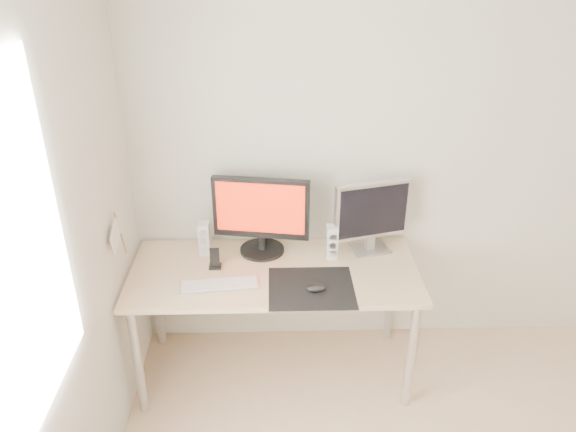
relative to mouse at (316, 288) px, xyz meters
name	(u,v)px	position (x,y,z in m)	size (l,w,h in m)	color
wall_back	(434,156)	(0.72, 0.58, 0.50)	(3.50, 3.50, 0.00)	silver
mousepad	(311,288)	(-0.02, 0.03, -0.02)	(0.45, 0.40, 0.00)	black
mouse	(316,288)	(0.00, 0.00, 0.00)	(0.10, 0.06, 0.04)	black
desk	(274,282)	(-0.21, 0.21, -0.10)	(1.60, 0.70, 0.73)	#D1B587
main_monitor	(261,213)	(-0.28, 0.41, 0.23)	(0.55, 0.30, 0.47)	black
second_monitor	(372,214)	(0.35, 0.41, 0.22)	(0.45, 0.21, 0.43)	#B7B6B9
speaker_left	(204,238)	(-0.62, 0.40, 0.08)	(0.06, 0.08, 0.20)	silver
speaker_right	(332,242)	(0.12, 0.34, 0.08)	(0.06, 0.08, 0.20)	silver
keyboard	(220,285)	(-0.51, 0.06, -0.01)	(0.43, 0.16, 0.02)	#B3B4B6
phone_dock	(215,262)	(-0.54, 0.25, 0.02)	(0.07, 0.06, 0.12)	black
pennant	(117,235)	(-1.00, 0.07, 0.30)	(0.01, 0.23, 0.29)	#A57F54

